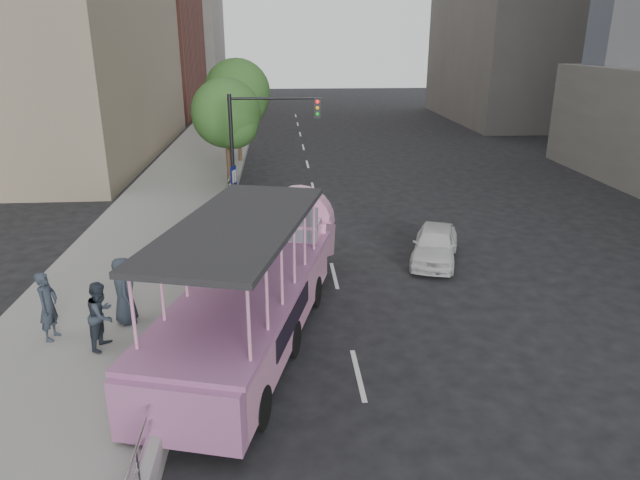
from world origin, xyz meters
TOP-DOWN VIEW (x-y plane):
  - ground at (0.00, 0.00)m, footprint 160.00×160.00m
  - sidewalk at (-5.75, 10.00)m, footprint 5.50×80.00m
  - kerb_wall at (-3.12, 2.00)m, footprint 0.24×30.00m
  - guardrail at (-3.12, 2.00)m, footprint 0.07×22.00m
  - duck_boat at (-1.34, 0.48)m, footprint 5.12×10.88m
  - car at (4.68, 5.07)m, footprint 2.62×4.00m
  - pedestrian_near at (-6.59, -0.24)m, footprint 0.53×0.72m
  - pedestrian_mid at (-5.15, -0.75)m, footprint 0.80×0.95m
  - pedestrian_far at (-4.93, 0.54)m, footprint 0.82×1.03m
  - parking_sign at (-2.65, 9.57)m, footprint 0.21×0.56m
  - traffic_signal at (-1.70, 12.50)m, footprint 4.20×0.32m
  - street_tree_near at (-3.30, 15.93)m, footprint 3.52×3.52m
  - street_tree_far at (-3.10, 21.93)m, footprint 3.97×3.97m
  - midrise_stone_b at (-16.00, 64.00)m, footprint 16.00×14.00m

SIDE VIEW (x-z plane):
  - ground at x=0.00m, z-range 0.00..0.00m
  - sidewalk at x=-5.75m, z-range 0.00..0.30m
  - kerb_wall at x=-3.12m, z-range 0.30..0.66m
  - car at x=4.68m, z-range 0.00..1.26m
  - guardrail at x=-3.12m, z-range 0.79..1.50m
  - pedestrian_mid at x=-5.15m, z-range 0.30..2.03m
  - pedestrian_near at x=-6.59m, z-range 0.30..2.11m
  - pedestrian_far at x=-4.93m, z-range 0.30..2.14m
  - duck_boat at x=-1.34m, z-range -0.45..3.07m
  - parking_sign at x=-2.65m, z-range 0.35..2.93m
  - traffic_signal at x=-1.70m, z-range 0.90..6.10m
  - street_tree_near at x=-3.30m, z-range 0.96..6.68m
  - street_tree_far at x=-3.10m, z-range 1.08..7.53m
  - midrise_stone_b at x=-16.00m, z-range 0.00..20.00m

